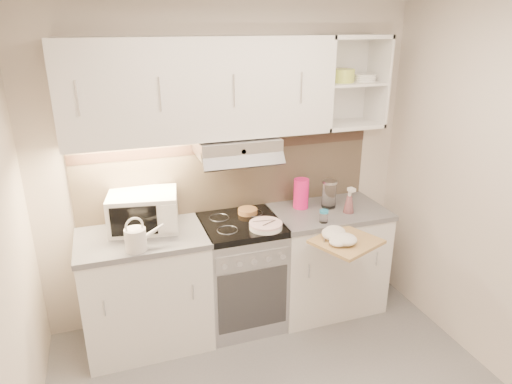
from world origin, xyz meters
TOP-DOWN VIEW (x-y plane):
  - room_shell at (0.00, 0.37)m, footprint 3.04×2.84m
  - base_cabinet_left at (-0.75, 1.10)m, footprint 0.90×0.60m
  - worktop_left at (-0.75, 1.10)m, footprint 0.92×0.62m
  - base_cabinet_right at (0.75, 1.10)m, footprint 0.90×0.60m
  - worktop_right at (0.75, 1.10)m, footprint 0.92×0.62m
  - electric_range at (0.00, 1.10)m, footprint 0.60×0.60m
  - microwave at (-0.71, 1.22)m, footprint 0.54×0.44m
  - watering_can at (-0.79, 0.88)m, footprint 0.28×0.14m
  - plate_stack at (0.14, 0.92)m, footprint 0.25×0.25m
  - bread_loaf at (0.10, 1.23)m, footprint 0.16×0.16m
  - pink_pitcher at (0.55, 1.21)m, footprint 0.13×0.12m
  - glass_jar at (0.77, 1.14)m, footprint 0.12×0.12m
  - spice_jar at (0.59, 0.88)m, footprint 0.07×0.07m
  - spray_bottle at (0.87, 0.99)m, footprint 0.09×0.09m
  - cutting_board at (0.63, 0.58)m, footprint 0.54×0.52m
  - dish_towel at (0.61, 0.59)m, footprint 0.31×0.27m

SIDE VIEW (x-z plane):
  - base_cabinet_left at x=-0.75m, z-range 0.00..0.86m
  - base_cabinet_right at x=0.75m, z-range 0.00..0.86m
  - electric_range at x=0.00m, z-range 0.00..0.90m
  - cutting_board at x=0.63m, z-range 0.86..0.88m
  - worktop_left at x=-0.75m, z-range 0.86..0.90m
  - worktop_right at x=0.75m, z-range 0.86..0.90m
  - bread_loaf at x=0.10m, z-range 0.90..0.94m
  - dish_towel at x=0.61m, z-range 0.88..0.96m
  - plate_stack at x=0.14m, z-range 0.90..0.95m
  - spice_jar at x=0.59m, z-range 0.90..1.00m
  - watering_can at x=-0.79m, z-range 0.87..1.10m
  - spray_bottle at x=0.87m, z-range 0.87..1.10m
  - glass_jar at x=0.77m, z-range 0.90..1.13m
  - pink_pitcher at x=0.55m, z-range 0.90..1.15m
  - microwave at x=-0.71m, z-range 0.90..1.18m
  - room_shell at x=0.00m, z-range 0.37..2.89m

